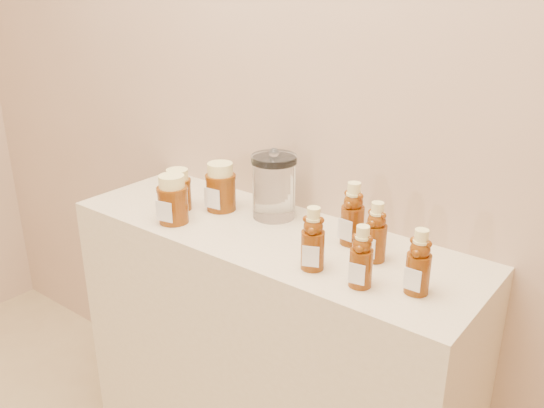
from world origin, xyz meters
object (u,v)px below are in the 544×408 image
Objects in this scene: display_table at (268,366)px; bear_bottle_front_left at (313,234)px; honey_jar_left at (178,189)px; glass_canister at (274,184)px; bear_bottle_back_left at (353,210)px.

display_table is 0.59m from bear_bottle_front_left.
honey_jar_left reaches higher than display_table.
glass_canister is (-0.27, 0.20, 0.01)m from bear_bottle_front_left.
bear_bottle_back_left is at bearing 63.94° from bear_bottle_front_left.
bear_bottle_back_left reaches higher than bear_bottle_front_left.
honey_jar_left is (-0.31, -0.03, 0.51)m from display_table.
bear_bottle_front_left is at bearing -28.25° from honey_jar_left.
glass_canister is at bearing -179.54° from bear_bottle_back_left.
bear_bottle_back_left is at bearing 19.22° from display_table.
bear_bottle_back_left is at bearing -9.29° from honey_jar_left.
honey_jar_left is at bearing -153.71° from glass_canister.
display_table is 6.30× the size of bear_bottle_back_left.
bear_bottle_front_left is at bearing -86.93° from bear_bottle_back_left.
glass_canister is at bearing 5.20° from honey_jar_left.
glass_canister is at bearing 118.93° from bear_bottle_front_left.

